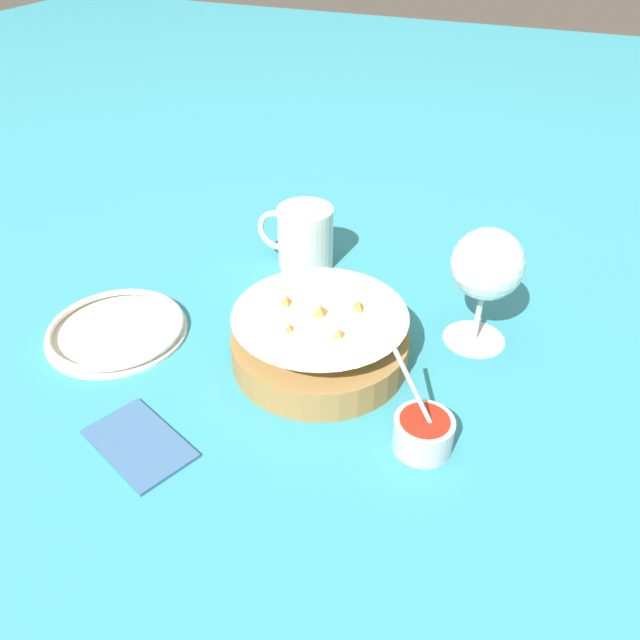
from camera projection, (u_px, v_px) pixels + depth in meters
ground_plane at (309, 353)px, 0.76m from camera, size 4.00×4.00×0.00m
food_basket at (320, 339)px, 0.72m from camera, size 0.21×0.21×0.08m
sauce_cup at (423, 432)px, 0.62m from camera, size 0.07×0.06×0.12m
wine_glass at (487, 268)px, 0.72m from camera, size 0.08×0.08×0.15m
beer_mug at (304, 239)px, 0.90m from camera, size 0.12×0.08×0.09m
side_plate at (117, 330)px, 0.78m from camera, size 0.17×0.17×0.01m
napkin at (139, 442)px, 0.63m from camera, size 0.13×0.11×0.01m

